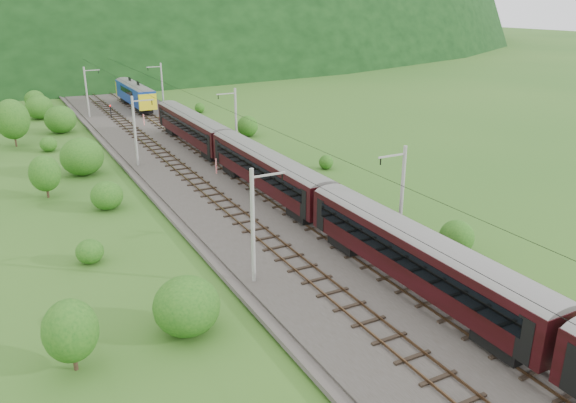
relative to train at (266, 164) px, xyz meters
name	(u,v)px	position (x,y,z in m)	size (l,w,h in m)	color
ground	(331,266)	(-2.40, -15.67, -3.45)	(600.00, 600.00, 0.00)	#2B591C
railbed	(270,219)	(-2.40, -5.67, -3.30)	(14.00, 220.00, 0.30)	#38332D
track_left	(245,222)	(-4.80, -5.67, -3.08)	(2.40, 220.00, 0.27)	brown
track_right	(294,212)	(0.00, -5.67, -3.08)	(2.40, 220.00, 0.27)	brown
catenary_left	(136,130)	(-8.52, 16.33, 1.05)	(2.54, 192.28, 8.00)	gray
catenary_right	(235,119)	(3.72, 16.33, 1.05)	(2.54, 192.28, 8.00)	gray
overhead_wires	(270,142)	(-2.40, -5.67, 3.65)	(4.83, 198.00, 0.03)	black
mountain_main	(29,41)	(-2.40, 244.33, -3.45)	(504.00, 360.00, 244.00)	black
train	(266,164)	(0.00, 0.00, 0.00)	(2.91, 115.95, 5.05)	black
hazard_post_near	(144,120)	(-2.36, 37.79, -2.32)	(0.18, 0.18, 1.67)	red
hazard_post_far	(216,166)	(-1.76, 9.05, -2.31)	(0.18, 0.18, 1.68)	red
signal	(111,110)	(-5.62, 45.88, -1.93)	(0.23, 0.23, 2.09)	black
vegetation_left	(80,182)	(-16.29, 6.74, -1.32)	(11.95, 142.59, 6.28)	#1B4E14
vegetation_right	(346,177)	(8.64, -1.02, -2.34)	(5.31, 101.02, 2.65)	#1B4E14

